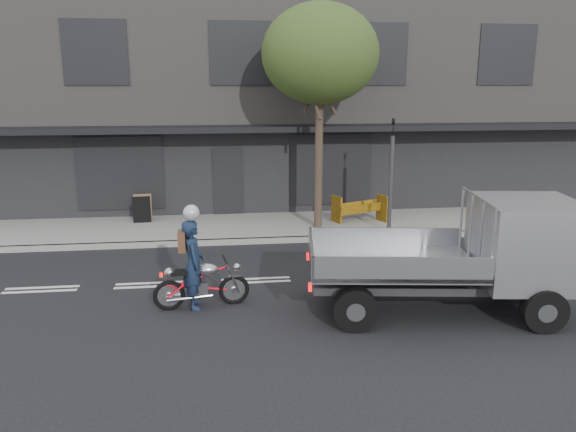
{
  "coord_description": "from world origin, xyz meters",
  "views": [
    {
      "loc": [
        -0.77,
        -12.36,
        4.52
      ],
      "look_at": [
        0.81,
        0.5,
        1.41
      ],
      "focal_mm": 35.0,
      "sensor_mm": 36.0,
      "label": 1
    }
  ],
  "objects_px": {
    "rider": "(193,264)",
    "construction_barrier": "(361,210)",
    "motorcycle": "(202,283)",
    "flatbed_ute": "(502,246)",
    "sandwich_board": "(142,210)",
    "traffic_light_pole": "(391,182)",
    "street_tree": "(320,55)"
  },
  "relations": [
    {
      "from": "street_tree",
      "to": "motorcycle",
      "type": "height_order",
      "value": "street_tree"
    },
    {
      "from": "construction_barrier",
      "to": "flatbed_ute",
      "type": "bearing_deg",
      "value": -81.05
    },
    {
      "from": "construction_barrier",
      "to": "sandwich_board",
      "type": "bearing_deg",
      "value": 172.67
    },
    {
      "from": "rider",
      "to": "sandwich_board",
      "type": "xyz_separation_m",
      "value": [
        -1.89,
        6.71,
        -0.33
      ]
    },
    {
      "from": "flatbed_ute",
      "to": "motorcycle",
      "type": "bearing_deg",
      "value": 178.43
    },
    {
      "from": "traffic_light_pole",
      "to": "sandwich_board",
      "type": "height_order",
      "value": "traffic_light_pole"
    },
    {
      "from": "street_tree",
      "to": "motorcycle",
      "type": "bearing_deg",
      "value": -121.22
    },
    {
      "from": "rider",
      "to": "construction_barrier",
      "type": "height_order",
      "value": "rider"
    },
    {
      "from": "motorcycle",
      "to": "construction_barrier",
      "type": "xyz_separation_m",
      "value": [
        4.82,
        5.83,
        0.07
      ]
    },
    {
      "from": "flatbed_ute",
      "to": "sandwich_board",
      "type": "height_order",
      "value": "flatbed_ute"
    },
    {
      "from": "construction_barrier",
      "to": "sandwich_board",
      "type": "xyz_separation_m",
      "value": [
        -6.87,
        0.88,
        -0.01
      ]
    },
    {
      "from": "motorcycle",
      "to": "flatbed_ute",
      "type": "bearing_deg",
      "value": -16.66
    },
    {
      "from": "traffic_light_pole",
      "to": "flatbed_ute",
      "type": "relative_size",
      "value": 0.65
    },
    {
      "from": "motorcycle",
      "to": "flatbed_ute",
      "type": "distance_m",
      "value": 6.03
    },
    {
      "from": "street_tree",
      "to": "motorcycle",
      "type": "xyz_separation_m",
      "value": [
        -3.4,
        -5.61,
        -4.76
      ]
    },
    {
      "from": "rider",
      "to": "flatbed_ute",
      "type": "height_order",
      "value": "flatbed_ute"
    },
    {
      "from": "rider",
      "to": "sandwich_board",
      "type": "height_order",
      "value": "rider"
    },
    {
      "from": "sandwich_board",
      "to": "rider",
      "type": "bearing_deg",
      "value": -79.23
    },
    {
      "from": "construction_barrier",
      "to": "sandwich_board",
      "type": "height_order",
      "value": "construction_barrier"
    },
    {
      "from": "rider",
      "to": "flatbed_ute",
      "type": "xyz_separation_m",
      "value": [
        6.04,
        -0.97,
        0.44
      ]
    },
    {
      "from": "construction_barrier",
      "to": "motorcycle",
      "type": "bearing_deg",
      "value": -129.6
    },
    {
      "from": "flatbed_ute",
      "to": "traffic_light_pole",
      "type": "bearing_deg",
      "value": 102.71
    },
    {
      "from": "rider",
      "to": "construction_barrier",
      "type": "bearing_deg",
      "value": -47.78
    },
    {
      "from": "traffic_light_pole",
      "to": "motorcycle",
      "type": "xyz_separation_m",
      "value": [
        -5.4,
        -4.76,
        -1.13
      ]
    },
    {
      "from": "street_tree",
      "to": "construction_barrier",
      "type": "height_order",
      "value": "street_tree"
    },
    {
      "from": "street_tree",
      "to": "traffic_light_pole",
      "type": "bearing_deg",
      "value": -23.03
    },
    {
      "from": "motorcycle",
      "to": "construction_barrier",
      "type": "bearing_deg",
      "value": 43.09
    },
    {
      "from": "street_tree",
      "to": "construction_barrier",
      "type": "xyz_separation_m",
      "value": [
        1.42,
        0.22,
        -4.68
      ]
    },
    {
      "from": "traffic_light_pole",
      "to": "street_tree",
      "type": "bearing_deg",
      "value": 156.97
    },
    {
      "from": "traffic_light_pole",
      "to": "sandwich_board",
      "type": "bearing_deg",
      "value": 165.29
    },
    {
      "from": "traffic_light_pole",
      "to": "construction_barrier",
      "type": "relative_size",
      "value": 2.2
    },
    {
      "from": "motorcycle",
      "to": "rider",
      "type": "height_order",
      "value": "rider"
    }
  ]
}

